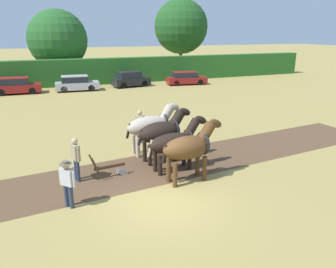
{
  "coord_description": "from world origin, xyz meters",
  "views": [
    {
      "loc": [
        -3.73,
        -9.5,
        5.63
      ],
      "look_at": [
        1.76,
        3.89,
        1.1
      ],
      "focal_mm": 35.0,
      "sensor_mm": 36.0,
      "label": 1
    }
  ],
  "objects_px": {
    "tree_center": "(58,40)",
    "farmer_at_plow": "(76,156)",
    "draft_horse_trail_right": "(151,125)",
    "parked_car_center": "(77,84)",
    "farmer_onlooker_left": "(67,181)",
    "parked_car_center_left": "(16,86)",
    "tree_center_right": "(181,27)",
    "draft_horse_trail_left": "(162,132)",
    "draft_horse_lead_right": "(175,142)",
    "farmer_beside_team": "(140,124)",
    "parked_car_center_right": "(130,79)",
    "draft_horse_lead_left": "(190,147)",
    "plow": "(113,169)",
    "parked_car_right": "(186,78)"
  },
  "relations": [
    {
      "from": "draft_horse_trail_right",
      "to": "parked_car_center",
      "type": "xyz_separation_m",
      "value": [
        -1.03,
        19.29,
        -0.64
      ]
    },
    {
      "from": "draft_horse_trail_left",
      "to": "draft_horse_trail_right",
      "type": "xyz_separation_m",
      "value": [
        -0.1,
        1.17,
        -0.0
      ]
    },
    {
      "from": "farmer_beside_team",
      "to": "farmer_at_plow",
      "type": "bearing_deg",
      "value": -170.13
    },
    {
      "from": "tree_center",
      "to": "plow",
      "type": "bearing_deg",
      "value": -91.1
    },
    {
      "from": "farmer_at_plow",
      "to": "tree_center_right",
      "type": "bearing_deg",
      "value": 46.94
    },
    {
      "from": "parked_car_right",
      "to": "parked_car_center_right",
      "type": "bearing_deg",
      "value": -179.99
    },
    {
      "from": "draft_horse_lead_left",
      "to": "farmer_at_plow",
      "type": "relative_size",
      "value": 1.56
    },
    {
      "from": "parked_car_center_left",
      "to": "tree_center_right",
      "type": "bearing_deg",
      "value": 27.52
    },
    {
      "from": "tree_center_right",
      "to": "draft_horse_trail_left",
      "type": "xyz_separation_m",
      "value": [
        -14.86,
        -30.79,
        -4.93
      ]
    },
    {
      "from": "farmer_beside_team",
      "to": "farmer_onlooker_left",
      "type": "distance_m",
      "value": 6.98
    },
    {
      "from": "tree_center",
      "to": "draft_horse_lead_right",
      "type": "height_order",
      "value": "tree_center"
    },
    {
      "from": "farmer_onlooker_left",
      "to": "farmer_at_plow",
      "type": "bearing_deg",
      "value": 34.32
    },
    {
      "from": "draft_horse_lead_left",
      "to": "parked_car_center",
      "type": "height_order",
      "value": "draft_horse_lead_left"
    },
    {
      "from": "parked_car_center_right",
      "to": "draft_horse_trail_left",
      "type": "bearing_deg",
      "value": -109.61
    },
    {
      "from": "parked_car_center_left",
      "to": "parked_car_center_right",
      "type": "relative_size",
      "value": 1.06
    },
    {
      "from": "draft_horse_trail_right",
      "to": "plow",
      "type": "relative_size",
      "value": 1.86
    },
    {
      "from": "farmer_at_plow",
      "to": "farmer_onlooker_left",
      "type": "height_order",
      "value": "farmer_at_plow"
    },
    {
      "from": "draft_horse_lead_left",
      "to": "parked_car_right",
      "type": "relative_size",
      "value": 0.6
    },
    {
      "from": "draft_horse_lead_right",
      "to": "parked_car_center",
      "type": "bearing_deg",
      "value": 88.18
    },
    {
      "from": "draft_horse_trail_left",
      "to": "draft_horse_trail_right",
      "type": "bearing_deg",
      "value": 89.95
    },
    {
      "from": "parked_car_center",
      "to": "parked_car_right",
      "type": "relative_size",
      "value": 0.94
    },
    {
      "from": "parked_car_center",
      "to": "parked_car_center_right",
      "type": "bearing_deg",
      "value": 9.58
    },
    {
      "from": "draft_horse_lead_left",
      "to": "farmer_onlooker_left",
      "type": "relative_size",
      "value": 1.64
    },
    {
      "from": "plow",
      "to": "parked_car_center",
      "type": "height_order",
      "value": "parked_car_center"
    },
    {
      "from": "draft_horse_trail_right",
      "to": "parked_car_center",
      "type": "height_order",
      "value": "draft_horse_trail_right"
    },
    {
      "from": "draft_horse_trail_right",
      "to": "farmer_beside_team",
      "type": "height_order",
      "value": "draft_horse_trail_right"
    },
    {
      "from": "tree_center",
      "to": "plow",
      "type": "distance_m",
      "value": 29.35
    },
    {
      "from": "draft_horse_trail_left",
      "to": "parked_car_center",
      "type": "xyz_separation_m",
      "value": [
        -1.14,
        20.46,
        -0.65
      ]
    },
    {
      "from": "tree_center",
      "to": "farmer_at_plow",
      "type": "distance_m",
      "value": 29.18
    },
    {
      "from": "draft_horse_trail_left",
      "to": "plow",
      "type": "xyz_separation_m",
      "value": [
        -2.48,
        -0.81,
        -1.06
      ]
    },
    {
      "from": "draft_horse_trail_right",
      "to": "parked_car_center",
      "type": "distance_m",
      "value": 19.33
    },
    {
      "from": "tree_center",
      "to": "farmer_onlooker_left",
      "type": "bearing_deg",
      "value": -94.58
    },
    {
      "from": "draft_horse_lead_left",
      "to": "parked_car_center",
      "type": "xyz_separation_m",
      "value": [
        -1.35,
        22.81,
        -0.67
      ]
    },
    {
      "from": "tree_center",
      "to": "parked_car_center_right",
      "type": "bearing_deg",
      "value": -48.21
    },
    {
      "from": "parked_car_center_left",
      "to": "parked_car_right",
      "type": "xyz_separation_m",
      "value": [
        17.27,
        -0.91,
        -0.06
      ]
    },
    {
      "from": "draft_horse_trail_right",
      "to": "parked_car_center_left",
      "type": "distance_m",
      "value": 20.84
    },
    {
      "from": "draft_horse_lead_right",
      "to": "parked_car_center",
      "type": "height_order",
      "value": "draft_horse_lead_right"
    },
    {
      "from": "tree_center_right",
      "to": "parked_car_center_left",
      "type": "height_order",
      "value": "tree_center_right"
    },
    {
      "from": "tree_center",
      "to": "draft_horse_lead_left",
      "type": "relative_size",
      "value": 2.98
    },
    {
      "from": "farmer_beside_team",
      "to": "parked_car_center",
      "type": "distance_m",
      "value": 17.66
    },
    {
      "from": "farmer_beside_team",
      "to": "parked_car_center",
      "type": "bearing_deg",
      "value": 59.65
    },
    {
      "from": "draft_horse_lead_right",
      "to": "draft_horse_trail_left",
      "type": "bearing_deg",
      "value": 90.59
    },
    {
      "from": "draft_horse_lead_right",
      "to": "parked_car_center_right",
      "type": "relative_size",
      "value": 0.7
    },
    {
      "from": "farmer_at_plow",
      "to": "farmer_beside_team",
      "type": "bearing_deg",
      "value": 31.13
    },
    {
      "from": "farmer_onlooker_left",
      "to": "parked_car_center_left",
      "type": "height_order",
      "value": "farmer_onlooker_left"
    },
    {
      "from": "farmer_beside_team",
      "to": "draft_horse_lead_right",
      "type": "bearing_deg",
      "value": -119.73
    },
    {
      "from": "draft_horse_trail_right",
      "to": "farmer_onlooker_left",
      "type": "bearing_deg",
      "value": -143.14
    },
    {
      "from": "farmer_onlooker_left",
      "to": "parked_car_center_right",
      "type": "bearing_deg",
      "value": 28.44
    },
    {
      "from": "draft_horse_trail_left",
      "to": "parked_car_center_left",
      "type": "bearing_deg",
      "value": 102.37
    },
    {
      "from": "draft_horse_trail_right",
      "to": "farmer_at_plow",
      "type": "relative_size",
      "value": 1.64
    }
  ]
}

